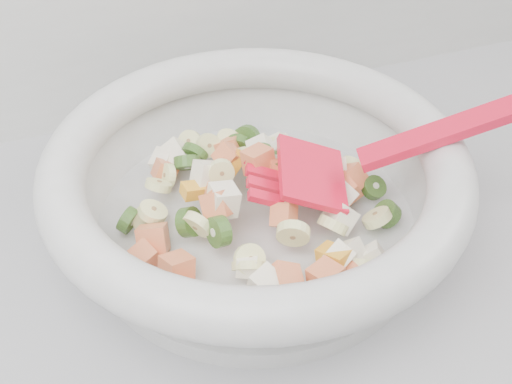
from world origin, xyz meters
name	(u,v)px	position (x,y,z in m)	size (l,w,h in m)	color
mixing_bowl	(257,184)	(0.04, 1.50, 0.96)	(0.49, 0.36, 0.17)	#BBBBB9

